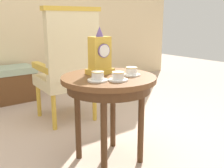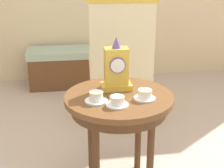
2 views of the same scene
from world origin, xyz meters
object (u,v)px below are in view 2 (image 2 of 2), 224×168
(side_table, at_px, (119,107))
(mantel_clock, at_px, (116,69))
(teacup_right, at_px, (117,101))
(teacup_left, at_px, (96,97))
(window_bench, at_px, (68,67))
(armchair, at_px, (120,61))
(teacup_center, at_px, (145,95))

(side_table, distance_m, mantel_clock, 0.24)
(teacup_right, height_order, mantel_clock, mantel_clock)
(teacup_left, height_order, teacup_right, teacup_left)
(teacup_right, xyz_separation_m, window_bench, (-0.23, 2.10, -0.45))
(teacup_left, xyz_separation_m, window_bench, (-0.12, 2.03, -0.45))
(side_table, relative_size, window_bench, 0.72)
(mantel_clock, height_order, window_bench, mantel_clock)
(mantel_clock, bearing_deg, window_bench, 98.20)
(teacup_right, distance_m, mantel_clock, 0.28)
(mantel_clock, xyz_separation_m, armchair, (0.16, 0.77, -0.19))
(teacup_center, bearing_deg, teacup_left, 179.48)
(teacup_left, relative_size, teacup_center, 1.03)
(teacup_left, height_order, window_bench, teacup_left)
(teacup_center, bearing_deg, window_bench, 101.28)
(teacup_center, relative_size, mantel_clock, 0.38)
(teacup_center, height_order, mantel_clock, mantel_clock)
(teacup_right, bearing_deg, teacup_left, 146.90)
(teacup_center, xyz_separation_m, mantel_clock, (-0.14, 0.18, 0.11))
(teacup_left, distance_m, teacup_right, 0.13)
(teacup_left, relative_size, teacup_right, 1.03)
(teacup_center, relative_size, window_bench, 0.14)
(teacup_left, distance_m, armchair, 1.00)
(teacup_left, relative_size, mantel_clock, 0.39)
(side_table, distance_m, teacup_right, 0.19)
(teacup_center, height_order, window_bench, teacup_center)
(side_table, distance_m, window_bench, 2.00)
(teacup_right, bearing_deg, window_bench, 96.26)
(side_table, relative_size, teacup_center, 5.20)
(window_bench, bearing_deg, teacup_left, -86.60)
(teacup_right, relative_size, armchair, 0.11)
(teacup_right, bearing_deg, teacup_center, 21.55)
(teacup_left, distance_m, mantel_clock, 0.26)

